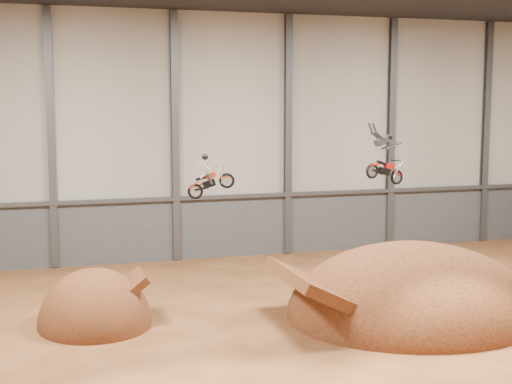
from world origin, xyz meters
TOP-DOWN VIEW (x-y plane):
  - floor at (0.00, 0.00)m, footprint 40.00×40.00m
  - back_wall at (0.00, 15.00)m, footprint 40.00×0.10m
  - lower_band_back at (0.00, 14.90)m, footprint 39.80×0.18m
  - steel_rail at (0.00, 14.75)m, footprint 39.80×0.35m
  - steel_column_1 at (-10.00, 14.80)m, footprint 0.40×0.36m
  - steel_column_2 at (-3.33, 14.80)m, footprint 0.40×0.36m
  - steel_column_3 at (3.33, 14.80)m, footprint 0.40×0.36m
  - steel_column_4 at (10.00, 14.80)m, footprint 0.40×0.36m
  - steel_column_5 at (16.67, 14.80)m, footprint 0.40×0.36m
  - takeoff_ramp at (-8.63, 4.00)m, footprint 4.54×5.24m
  - landing_ramp at (4.26, 1.42)m, footprint 10.70×9.47m
  - fmx_rider_a at (-3.76, 3.58)m, footprint 2.57×1.36m
  - fmx_rider_b at (4.42, 4.63)m, footprint 3.45×1.53m

SIDE VIEW (x-z plane):
  - floor at x=0.00m, z-range 0.00..0.00m
  - takeoff_ramp at x=-8.63m, z-range -2.27..2.27m
  - landing_ramp at x=4.26m, z-range -3.09..3.09m
  - lower_band_back at x=0.00m, z-range 0.00..3.50m
  - steel_rail at x=0.00m, z-range 3.45..3.65m
  - fmx_rider_a at x=-3.76m, z-range 4.96..7.30m
  - fmx_rider_b at x=4.42m, z-range 5.05..8.10m
  - back_wall at x=0.00m, z-range 0.00..14.00m
  - steel_column_1 at x=-10.00m, z-range 0.05..13.95m
  - steel_column_2 at x=-3.33m, z-range 0.05..13.95m
  - steel_column_3 at x=3.33m, z-range 0.05..13.95m
  - steel_column_4 at x=10.00m, z-range 0.05..13.95m
  - steel_column_5 at x=16.67m, z-range 0.05..13.95m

